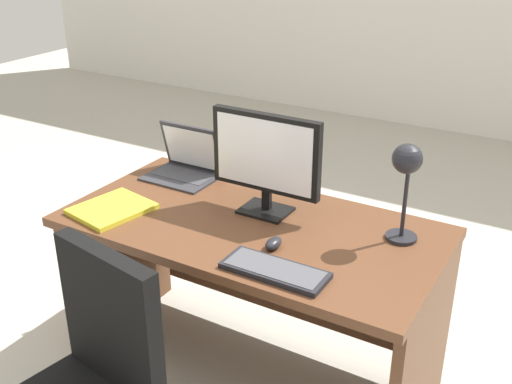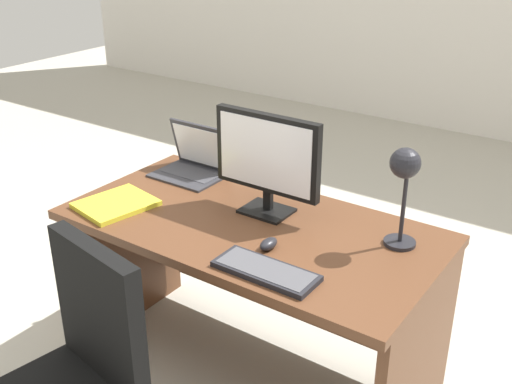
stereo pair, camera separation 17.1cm
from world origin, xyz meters
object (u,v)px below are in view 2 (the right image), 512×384
(laptop, at_px, (196,158))
(desk, at_px, (257,265))
(monitor, at_px, (267,157))
(desk_lamp, at_px, (404,176))
(book, at_px, (116,204))
(keyboard, at_px, (266,271))
(mouse, at_px, (269,244))

(laptop, bearing_deg, desk, -24.10)
(desk, bearing_deg, monitor, 88.02)
(desk_lamp, distance_m, book, 1.20)
(laptop, height_order, keyboard, laptop)
(monitor, relative_size, keyboard, 1.27)
(desk_lamp, bearing_deg, desk, -169.49)
(laptop, relative_size, desk_lamp, 0.82)
(keyboard, bearing_deg, monitor, 123.37)
(desk, height_order, desk_lamp, desk_lamp)
(mouse, bearing_deg, book, -174.45)
(laptop, bearing_deg, monitor, -17.31)
(laptop, bearing_deg, desk_lamp, -6.65)
(laptop, distance_m, keyboard, 0.95)
(keyboard, bearing_deg, laptop, 144.33)
(desk, bearing_deg, book, -155.71)
(laptop, distance_m, book, 0.48)
(mouse, bearing_deg, keyboard, -59.36)
(monitor, xyz_separation_m, desk_lamp, (0.56, 0.04, 0.04))
(monitor, distance_m, desk_lamp, 0.56)
(monitor, bearing_deg, mouse, -55.06)
(desk, bearing_deg, keyboard, -51.20)
(mouse, distance_m, desk_lamp, 0.55)
(keyboard, height_order, book, keyboard)
(book, bearing_deg, monitor, 29.82)
(desk, xyz_separation_m, laptop, (-0.51, 0.23, 0.29))
(monitor, distance_m, book, 0.68)
(laptop, relative_size, book, 0.94)
(keyboard, height_order, mouse, mouse)
(desk, relative_size, monitor, 3.20)
(monitor, bearing_deg, desk_lamp, 3.62)
(desk, distance_m, laptop, 0.63)
(mouse, relative_size, book, 0.26)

